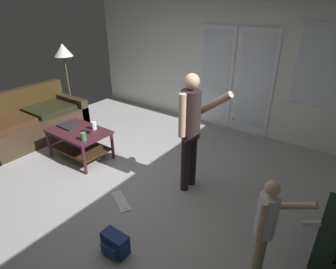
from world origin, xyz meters
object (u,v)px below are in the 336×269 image
person_child (267,224)px  tv_remote_black (86,132)px  person_adult (191,124)px  loose_keyboard (121,201)px  laptop_closed (68,126)px  cup_by_laptop (83,136)px  leather_couch (29,124)px  floor_lamp (63,53)px  tv_stand (334,267)px  backpack (115,244)px  coffee_table (79,138)px  cup_near_edge (94,126)px

person_child → tv_remote_black: size_ratio=6.48×
person_adult → loose_keyboard: (-0.55, -0.82, -0.97)m
laptop_closed → cup_by_laptop: cup_by_laptop is taller
leather_couch → person_child: person_child is taller
person_adult → floor_lamp: bearing=168.4°
tv_stand → cup_by_laptop: bearing=-179.3°
person_adult → loose_keyboard: size_ratio=3.63×
person_adult → person_child: (1.29, -0.83, -0.32)m
leather_couch → backpack: bearing=-16.3°
leather_couch → person_adult: person_adult is taller
coffee_table → laptop_closed: 0.30m
cup_by_laptop → backpack: bearing=-30.2°
person_child → coffee_table: bearing=171.8°
person_child → cup_by_laptop: bearing=174.2°
leather_couch → laptop_closed: bearing=5.2°
backpack → tv_remote_black: (-1.74, 1.10, 0.40)m
coffee_table → loose_keyboard: 1.48m
leather_couch → loose_keyboard: size_ratio=4.43×
leather_couch → cup_near_edge: size_ratio=15.46×
floor_lamp → loose_keyboard: size_ratio=3.56×
coffee_table → floor_lamp: size_ratio=0.62×
leather_couch → person_adult: bearing=8.2°
laptop_closed → backpack: bearing=-26.7°
cup_near_edge → tv_remote_black: cup_near_edge is taller
laptop_closed → tv_remote_black: laptop_closed is taller
leather_couch → tv_stand: 5.16m
tv_stand → person_adult: 2.09m
person_child → tv_remote_black: 3.09m
person_adult → cup_by_laptop: (-1.55, -0.53, -0.42)m
backpack → cup_by_laptop: (-1.53, 0.89, 0.45)m
cup_by_laptop → tv_remote_black: 0.29m
person_child → cup_near_edge: size_ratio=8.53×
person_child → loose_keyboard: bearing=179.7°
backpack → cup_near_edge: size_ratio=2.27×
backpack → cup_near_edge: 2.18m
tv_stand → cup_near_edge: cup_near_edge is taller
coffee_table → leather_couch: bearing=-175.5°
loose_keyboard → cup_by_laptop: (-1.01, 0.28, 0.55)m
tv_remote_black → cup_near_edge: bearing=71.2°
person_child → loose_keyboard: person_child is taller
person_adult → cup_near_edge: person_adult is taller
laptop_closed → tv_remote_black: bearing=4.9°
person_adult → loose_keyboard: person_adult is taller
coffee_table → cup_by_laptop: 0.44m
leather_couch → floor_lamp: (-0.35, 1.22, 1.10)m
tv_remote_black → tv_stand: bearing=-15.8°
leather_couch → person_child: 4.61m
floor_lamp → tv_remote_black: floor_lamp is taller
leather_couch → coffee_table: (1.37, 0.11, 0.06)m
coffee_table → person_child: 3.25m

